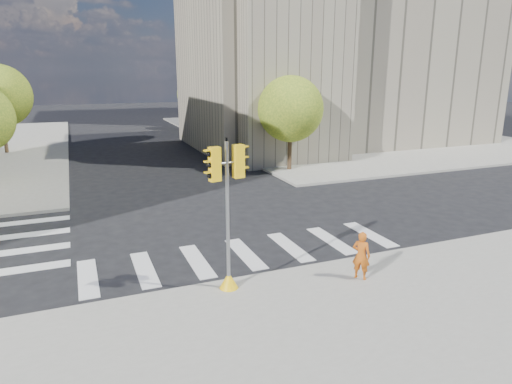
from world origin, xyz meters
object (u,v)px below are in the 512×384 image
Objects in this scene: photographer at (361,255)px; lamp_near at (272,97)px; lamp_far at (215,90)px; traffic_signal at (228,227)px.

lamp_near is at bearing -56.26° from photographer.
lamp_near is at bearing -90.00° from lamp_far.
traffic_signal is at bearing -117.30° from lamp_near.
traffic_signal is 4.28m from photographer.
lamp_near reaches higher than photographer.
lamp_near is 21.08m from traffic_signal.
lamp_near reaches higher than traffic_signal.
lamp_far reaches higher than traffic_signal.
lamp_near is 1.00× the size of lamp_far.
lamp_far is at bearing 61.79° from traffic_signal.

